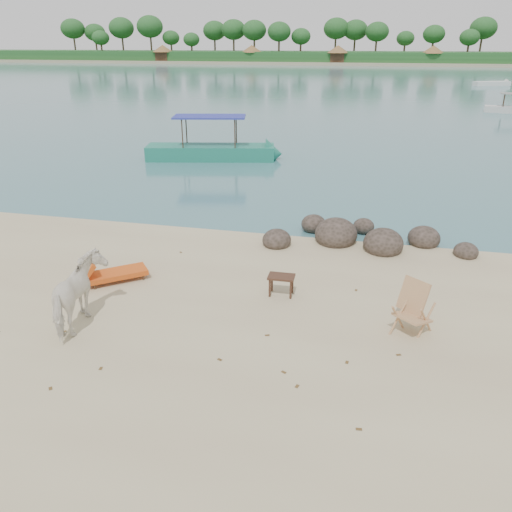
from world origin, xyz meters
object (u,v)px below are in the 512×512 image
at_px(boulders, 359,238).
at_px(side_table, 281,287).
at_px(lounge_chair, 117,271).
at_px(cow, 80,295).
at_px(deck_chair, 413,312).
at_px(boat_near, 210,123).

distance_m(boulders, side_table, 4.21).
distance_m(boulders, lounge_chair, 7.13).
relative_size(cow, lounge_chair, 0.95).
xyz_separation_m(deck_chair, boat_near, (-9.27, 15.34, 1.26)).
bearing_deg(boulders, cow, -132.11).
xyz_separation_m(side_table, lounge_chair, (-4.21, -0.15, 0.03)).
xyz_separation_m(lounge_chair, boat_near, (-2.12, 14.44, 1.51)).
bearing_deg(lounge_chair, boulders, -4.87).
bearing_deg(boat_near, boulders, -64.64).
height_order(boulders, cow, cow).
height_order(boulders, lounge_chair, boulders).
distance_m(side_table, deck_chair, 3.14).
bearing_deg(boat_near, cow, -93.79).
height_order(lounge_chair, deck_chair, deck_chair).
bearing_deg(boat_near, side_table, -78.27).
height_order(cow, deck_chair, cow).
height_order(cow, boat_near, boat_near).
relative_size(boulders, side_table, 9.88).
height_order(side_table, boat_near, boat_near).
bearing_deg(lounge_chair, deck_chair, -46.19).
bearing_deg(deck_chair, boat_near, 160.32).
bearing_deg(side_table, cow, -150.27).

